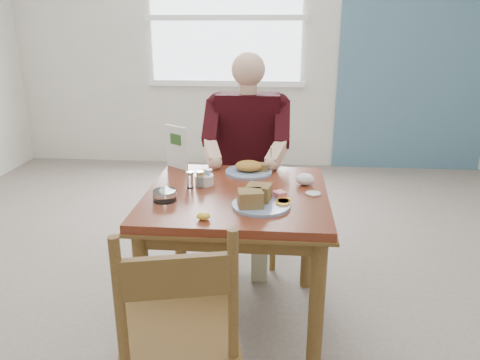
# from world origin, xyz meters

# --- Properties ---
(floor) EXTENTS (6.00, 6.00, 0.00)m
(floor) POSITION_xyz_m (0.00, 0.00, 0.00)
(floor) COLOR #685B54
(floor) RESTS_ON ground
(wall_back) EXTENTS (5.50, 0.00, 5.50)m
(wall_back) POSITION_xyz_m (0.00, 3.00, 1.40)
(wall_back) COLOR silver
(wall_back) RESTS_ON ground
(accent_panel) EXTENTS (1.60, 0.02, 2.80)m
(accent_panel) POSITION_xyz_m (1.60, 2.98, 1.40)
(accent_panel) COLOR #466C82
(accent_panel) RESTS_ON ground
(lemon_wedge) EXTENTS (0.07, 0.05, 0.03)m
(lemon_wedge) POSITION_xyz_m (-0.11, -0.36, 0.77)
(lemon_wedge) COLOR yellow
(lemon_wedge) RESTS_ON table
(napkin) EXTENTS (0.11, 0.10, 0.06)m
(napkin) POSITION_xyz_m (0.34, 0.14, 0.78)
(napkin) COLOR white
(napkin) RESTS_ON table
(metal_dish) EXTENTS (0.08, 0.08, 0.01)m
(metal_dish) POSITION_xyz_m (0.38, -0.00, 0.75)
(metal_dish) COLOR silver
(metal_dish) RESTS_ON table
(window) EXTENTS (1.72, 0.04, 1.42)m
(window) POSITION_xyz_m (-0.40, 2.97, 1.60)
(window) COLOR white
(window) RESTS_ON wall_back
(table) EXTENTS (0.92, 0.92, 0.75)m
(table) POSITION_xyz_m (0.00, 0.00, 0.64)
(table) COLOR maroon
(table) RESTS_ON ground
(chair_far) EXTENTS (0.42, 0.42, 0.95)m
(chair_far) POSITION_xyz_m (0.00, 0.80, 0.48)
(chair_far) COLOR brown
(chair_far) RESTS_ON ground
(chair_near) EXTENTS (0.51, 0.51, 0.95)m
(chair_near) POSITION_xyz_m (-0.13, -0.79, 0.48)
(chair_near) COLOR brown
(chair_near) RESTS_ON ground
(diner) EXTENTS (0.53, 0.56, 1.39)m
(diner) POSITION_xyz_m (0.00, 0.71, 0.81)
(diner) COLOR gray
(diner) RESTS_ON chair_far
(near_plate) EXTENTS (0.29, 0.29, 0.09)m
(near_plate) POSITION_xyz_m (0.12, -0.18, 0.78)
(near_plate) COLOR white
(near_plate) RESTS_ON table
(far_plate) EXTENTS (0.28, 0.28, 0.07)m
(far_plate) POSITION_xyz_m (0.04, 0.31, 0.78)
(far_plate) COLOR white
(far_plate) RESTS_ON table
(caddy) EXTENTS (0.13, 0.13, 0.07)m
(caddy) POSITION_xyz_m (-0.18, 0.10, 0.78)
(caddy) COLOR white
(caddy) RESTS_ON table
(shakers) EXTENTS (0.10, 0.06, 0.09)m
(shakers) POSITION_xyz_m (-0.22, 0.05, 0.79)
(shakers) COLOR white
(shakers) RESTS_ON table
(creamer) EXTENTS (0.15, 0.15, 0.05)m
(creamer) POSITION_xyz_m (-0.33, -0.15, 0.78)
(creamer) COLOR white
(creamer) RESTS_ON table
(menu) EXTENTS (0.14, 0.11, 0.25)m
(menu) POSITION_xyz_m (-0.38, 0.38, 0.88)
(menu) COLOR white
(menu) RESTS_ON table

